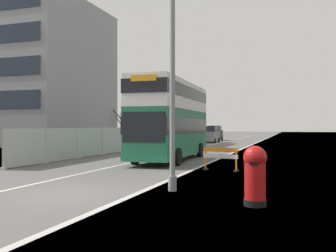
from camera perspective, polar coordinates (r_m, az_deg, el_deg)
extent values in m
cube|color=#565451|center=(12.74, -15.26, -10.17)|extent=(140.00, 280.00, 0.10)
cube|color=#B2AFA8|center=(11.70, -6.44, -10.85)|extent=(0.24, 196.00, 0.01)
cube|color=silver|center=(14.18, -23.34, -8.94)|extent=(0.16, 168.00, 0.01)
cube|color=#1E6B47|center=(24.30, 0.56, -0.98)|extent=(2.90, 10.52, 2.87)
cube|color=silver|center=(24.33, 0.56, 2.87)|extent=(2.90, 10.52, 0.40)
cube|color=silver|center=(24.39, 0.56, 4.92)|extent=(2.87, 10.41, 1.35)
cube|color=black|center=(24.30, 0.56, 0.03)|extent=(2.93, 10.62, 0.92)
cube|color=black|center=(24.39, 0.56, 4.92)|extent=(2.91, 10.57, 0.74)
cube|color=black|center=(19.32, -3.72, -0.17)|extent=(2.31, 0.15, 1.58)
cube|color=orange|center=(19.48, -3.72, 7.27)|extent=(1.38, 0.11, 0.32)
cube|color=#1E6B47|center=(24.36, 0.56, -3.93)|extent=(2.93, 10.62, 0.36)
cylinder|color=black|center=(21.70, -5.00, -4.49)|extent=(0.34, 1.01, 1.00)
cylinder|color=black|center=(20.92, 1.43, -4.66)|extent=(0.34, 1.01, 1.00)
cylinder|color=black|center=(27.46, -0.30, -3.55)|extent=(0.34, 1.01, 1.00)
cylinder|color=black|center=(26.84, 4.84, -3.63)|extent=(0.34, 1.01, 1.00)
cylinder|color=gray|center=(12.90, 0.67, 8.67)|extent=(0.18, 0.18, 8.29)
cylinder|color=gray|center=(12.90, 0.67, -8.69)|extent=(0.29, 0.29, 0.50)
cylinder|color=black|center=(10.85, 13.00, -11.21)|extent=(0.62, 0.62, 0.18)
cylinder|color=#B71414|center=(10.74, 13.00, -7.72)|extent=(0.58, 0.58, 1.15)
sphere|color=#B71414|center=(10.68, 13.00, -4.65)|extent=(0.65, 0.65, 0.65)
cube|color=black|center=(10.40, 12.84, -5.55)|extent=(0.22, 0.03, 0.07)
cube|color=orange|center=(18.75, 7.95, -3.58)|extent=(1.75, 0.35, 0.20)
cube|color=white|center=(18.78, 7.95, -4.55)|extent=(1.75, 0.35, 0.20)
cube|color=orange|center=(19.07, 5.70, -5.07)|extent=(0.08, 0.08, 1.03)
cube|color=black|center=(19.12, 5.70, -6.49)|extent=(0.21, 0.46, 0.08)
cube|color=orange|center=(18.54, 10.26, -5.21)|extent=(0.08, 0.08, 1.03)
cube|color=black|center=(18.59, 10.26, -6.67)|extent=(0.21, 0.46, 0.08)
cube|color=#A8AAAD|center=(21.83, -20.69, -3.00)|extent=(0.04, 3.26, 2.02)
cube|color=#A8AAAD|center=(24.55, -15.64, -2.66)|extent=(0.04, 3.26, 2.02)
cube|color=#A8AAAD|center=(27.42, -11.62, -2.39)|extent=(0.04, 3.26, 2.02)
cube|color=#A8AAAD|center=(30.40, -8.38, -2.15)|extent=(0.04, 3.26, 2.02)
cube|color=#A8AAAD|center=(33.47, -5.72, -1.96)|extent=(0.04, 3.26, 2.02)
cube|color=#A8AAAD|center=(36.59, -3.52, -1.79)|extent=(0.04, 3.26, 2.02)
cylinder|color=#939699|center=(20.55, -23.70, -3.18)|extent=(0.06, 0.06, 2.12)
cube|color=gray|center=(20.63, -23.70, -5.95)|extent=(0.44, 0.20, 0.12)
cylinder|color=#939699|center=(23.17, -18.01, -2.82)|extent=(0.06, 0.06, 2.12)
cube|color=gray|center=(23.24, -18.01, -5.28)|extent=(0.44, 0.20, 0.12)
cylinder|color=#939699|center=(25.97, -13.52, -2.52)|extent=(0.06, 0.06, 2.12)
cube|color=gray|center=(26.04, -13.52, -4.72)|extent=(0.44, 0.20, 0.12)
cylinder|color=#939699|center=(28.90, -9.92, -2.26)|extent=(0.06, 0.06, 2.12)
cube|color=gray|center=(28.96, -9.92, -4.24)|extent=(0.44, 0.20, 0.12)
cylinder|color=#939699|center=(31.93, -6.99, -2.05)|extent=(0.06, 0.06, 2.12)
cube|color=gray|center=(31.98, -6.99, -3.84)|extent=(0.44, 0.20, 0.12)
cylinder|color=#939699|center=(35.02, -4.57, -1.87)|extent=(0.06, 0.06, 2.12)
cube|color=gray|center=(35.07, -4.57, -3.50)|extent=(0.44, 0.20, 0.12)
cylinder|color=#939699|center=(38.16, -2.55, -1.72)|extent=(0.06, 0.06, 2.12)
cube|color=gray|center=(38.21, -2.55, -3.21)|extent=(0.44, 0.20, 0.12)
cube|color=gray|center=(42.07, 3.42, -1.99)|extent=(1.73, 4.22, 1.12)
cube|color=black|center=(42.05, 3.42, -0.78)|extent=(1.59, 2.32, 0.65)
cylinder|color=black|center=(43.14, 4.99, -2.53)|extent=(0.20, 0.60, 0.60)
cylinder|color=black|center=(43.58, 2.78, -2.50)|extent=(0.20, 0.60, 0.60)
cylinder|color=black|center=(40.60, 4.11, -2.68)|extent=(0.20, 0.60, 0.60)
cylinder|color=black|center=(41.08, 1.77, -2.65)|extent=(0.20, 0.60, 0.60)
cube|color=slate|center=(51.10, 6.42, -1.56)|extent=(1.78, 4.15, 1.26)
cube|color=black|center=(51.08, 6.42, -0.44)|extent=(1.64, 2.28, 0.75)
cylinder|color=black|center=(52.19, 7.67, -2.09)|extent=(0.20, 0.60, 0.60)
cylinder|color=black|center=(52.56, 5.77, -2.07)|extent=(0.20, 0.60, 0.60)
cylinder|color=black|center=(49.68, 7.10, -2.20)|extent=(0.20, 0.60, 0.60)
cylinder|color=black|center=(50.06, 5.11, -2.18)|extent=(0.20, 0.60, 0.60)
cube|color=black|center=(57.68, 7.11, -1.33)|extent=(1.73, 3.88, 1.37)
cube|color=black|center=(57.67, 7.11, -0.29)|extent=(1.59, 2.13, 0.71)
cylinder|color=black|center=(58.71, 8.17, -1.86)|extent=(0.20, 0.60, 0.60)
cylinder|color=black|center=(59.05, 6.52, -1.85)|extent=(0.20, 0.60, 0.60)
cylinder|color=black|center=(56.35, 7.73, -1.94)|extent=(0.20, 0.60, 0.60)
cylinder|color=black|center=(56.71, 6.01, -1.92)|extent=(0.20, 0.60, 0.60)
cylinder|color=#4C3D2D|center=(50.98, -4.31, -0.17)|extent=(0.40, 0.40, 4.11)
cylinder|color=#4C3D2D|center=(50.88, -3.88, 0.71)|extent=(0.95, 0.31, 1.10)
cylinder|color=#4C3D2D|center=(51.29, -4.02, 1.38)|extent=(0.44, 0.92, 1.22)
cylinder|color=#4C3D2D|center=(51.26, -4.59, 0.68)|extent=(0.87, 0.52, 1.10)
cylinder|color=#4C3D2D|center=(50.88, -4.84, 1.17)|extent=(0.97, 0.79, 1.06)
cylinder|color=#4C3D2D|center=(50.24, -4.15, 1.70)|extent=(1.03, 1.46, 1.92)
cylinder|color=#4C3D2D|center=(49.40, -6.99, -0.25)|extent=(0.33, 0.33, 3.98)
cylinder|color=#4C3D2D|center=(49.16, -6.14, 2.18)|extent=(1.63, 0.24, 1.40)
cylinder|color=#4C3D2D|center=(49.63, -6.43, 1.76)|extent=(0.84, 0.91, 1.65)
cylinder|color=#4C3D2D|center=(49.93, -6.90, 1.69)|extent=(0.45, 1.12, 1.42)
cylinder|color=#4C3D2D|center=(49.96, -7.69, 1.75)|extent=(1.71, 0.61, 1.57)
cylinder|color=#4C3D2D|center=(49.28, -7.47, 0.79)|extent=(0.77, 0.73, 1.40)
cylinder|color=#4C3D2D|center=(48.81, -6.89, 0.75)|extent=(0.86, 1.19, 1.28)
cylinder|color=#4C3D2D|center=(57.10, -4.23, -0.52)|extent=(0.43, 0.43, 3.37)
cylinder|color=#4C3D2D|center=(56.76, -3.75, 0.67)|extent=(1.32, 0.50, 1.13)
cylinder|color=#4C3D2D|center=(57.51, -3.72, 0.77)|extent=(0.86, 1.35, 1.05)
cylinder|color=#4C3D2D|center=(57.48, -4.51, 0.93)|extent=(1.05, 0.73, 1.18)
cylinder|color=#4C3D2D|center=(57.04, -4.95, 0.60)|extent=(1.47, 0.91, 1.39)
cylinder|color=#4C3D2D|center=(56.55, -4.25, 0.89)|extent=(0.63, 1.23, 0.90)
cube|color=gray|center=(52.55, -23.85, 6.71)|extent=(24.95, 15.25, 16.70)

